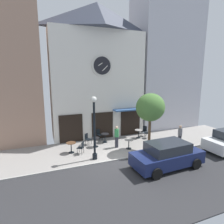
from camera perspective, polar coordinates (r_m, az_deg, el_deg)
name	(u,v)px	position (r m, az deg, el deg)	size (l,w,h in m)	color
ground_plane	(121,165)	(12.09, 2.66, -15.77)	(25.10, 10.51, 0.13)	gray
clock_building	(98,70)	(16.92, -4.27, 12.49)	(8.13, 3.41, 11.36)	silver
neighbor_building_right	(165,64)	(21.23, 15.72, 13.90)	(6.72, 3.83, 13.26)	#B2B2BC
street_lamp	(94,128)	(12.13, -5.37, -4.91)	(0.36, 0.36, 4.14)	black
street_tree	(150,108)	(13.65, 11.54, 1.31)	(2.11, 1.90, 4.20)	brown
cafe_table_near_curb	(71,146)	(13.85, -12.27, -9.94)	(0.69, 0.69, 0.76)	black
cafe_table_center	(96,141)	(14.69, -5.00, -8.68)	(0.62, 0.62, 0.73)	black
cafe_table_rightmost	(105,136)	(15.59, -2.13, -7.37)	(0.67, 0.67, 0.74)	black
cafe_table_leftmost	(129,142)	(14.32, 5.12, -9.17)	(0.66, 0.66, 0.72)	black
cafe_table_center_right	(139,132)	(16.79, 8.06, -6.10)	(0.68, 0.68, 0.73)	black
cafe_chair_curbside	(144,130)	(17.44, 9.77, -5.44)	(0.56, 0.56, 0.90)	black
cafe_chair_facing_street	(81,147)	(13.53, -9.23, -10.34)	(0.56, 0.56, 0.90)	black
cafe_chair_mid_row	(99,134)	(16.25, -3.99, -6.53)	(0.54, 0.54, 0.90)	black
cafe_chair_facing_wall	(87,138)	(15.20, -7.47, -7.86)	(0.56, 0.56, 0.90)	black
cafe_chair_under_awning	(148,132)	(16.86, 10.87, -6.05)	(0.50, 0.50, 0.90)	black
pedestrian_green	(117,136)	(14.43, 1.42, -7.41)	(0.37, 0.37, 1.67)	#2D2D38
pedestrian_grey	(180,135)	(15.57, 19.87, -6.69)	(0.42, 0.42, 1.67)	#2D2D38
parked_car_navy	(167,155)	(11.97, 16.35, -12.38)	(4.37, 2.17, 1.55)	navy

